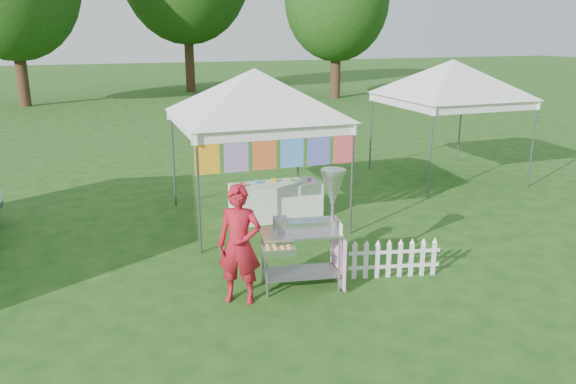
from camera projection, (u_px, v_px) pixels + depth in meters
name	position (u px, v px, depth m)	size (l,w,h in m)	color
ground	(324.00, 291.00, 8.26)	(120.00, 120.00, 0.00)	#194814
canopy_main	(254.00, 69.00, 10.59)	(4.24, 4.24, 3.45)	#59595E
canopy_right	(453.00, 60.00, 13.71)	(4.24, 4.24, 3.45)	#59595E
tree_right	(337.00, 0.00, 29.93)	(5.60, 5.60, 8.42)	#342413
donut_cart	(314.00, 220.00, 8.12)	(1.39, 0.86, 1.78)	gray
vendor	(239.00, 245.00, 7.74)	(0.62, 0.41, 1.70)	maroon
picket_fence	(394.00, 260.00, 8.66)	(1.41, 0.35, 0.56)	silver
display_table	(276.00, 201.00, 11.36)	(1.80, 0.70, 0.73)	white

